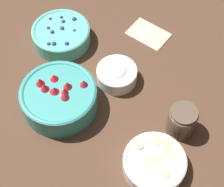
% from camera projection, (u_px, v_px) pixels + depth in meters
% --- Properties ---
extents(ground_plane, '(4.00, 4.00, 0.00)m').
position_uv_depth(ground_plane, '(88.00, 90.00, 1.12)').
color(ground_plane, '#4C3323').
extents(bowl_strawberries, '(0.21, 0.21, 0.10)m').
position_uv_depth(bowl_strawberries, '(59.00, 97.00, 1.05)').
color(bowl_strawberries, teal).
rests_on(bowl_strawberries, ground_plane).
extents(bowl_blueberries, '(0.19, 0.19, 0.06)m').
position_uv_depth(bowl_blueberries, '(61.00, 34.00, 1.20)').
color(bowl_blueberries, '#56B7A8').
rests_on(bowl_blueberries, ground_plane).
extents(bowl_bananas, '(0.16, 0.16, 0.05)m').
position_uv_depth(bowl_bananas, '(154.00, 163.00, 0.96)').
color(bowl_bananas, silver).
rests_on(bowl_bananas, ground_plane).
extents(bowl_cream, '(0.12, 0.12, 0.06)m').
position_uv_depth(bowl_cream, '(117.00, 74.00, 1.12)').
color(bowl_cream, white).
rests_on(bowl_cream, ground_plane).
extents(jar_chocolate, '(0.08, 0.08, 0.09)m').
position_uv_depth(jar_chocolate, '(182.00, 121.00, 1.01)').
color(jar_chocolate, brown).
rests_on(jar_chocolate, ground_plane).
extents(napkin, '(0.16, 0.14, 0.01)m').
position_uv_depth(napkin, '(148.00, 34.00, 1.24)').
color(napkin, beige).
rests_on(napkin, ground_plane).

